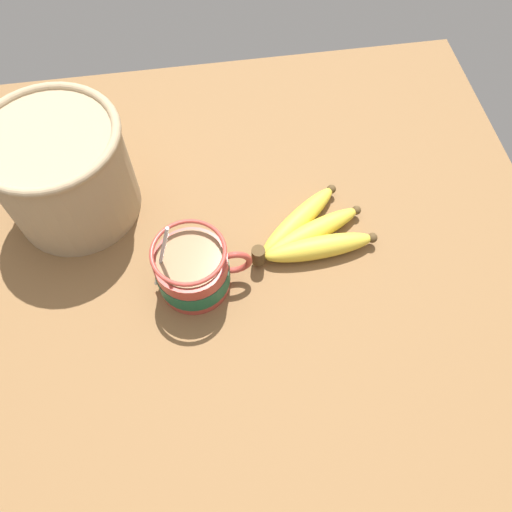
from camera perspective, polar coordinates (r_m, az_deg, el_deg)
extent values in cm
cube|color=brown|center=(75.43, -2.16, -4.53)|extent=(99.48, 99.48, 3.91)
cylinder|color=#B23D33|center=(71.43, -7.23, -1.76)|extent=(10.35, 10.35, 7.31)
cylinder|color=#195638|center=(71.81, -7.19, -1.92)|extent=(10.55, 10.55, 3.23)
torus|color=#B23D33|center=(70.52, -2.43, -0.75)|extent=(5.32, 0.90, 5.32)
cylinder|color=#997551|center=(68.17, -7.58, -0.28)|extent=(9.15, 9.15, 0.40)
torus|color=#B23D33|center=(66.61, -7.75, 0.48)|extent=(10.35, 10.35, 0.60)
cylinder|color=#B2B2B7|center=(67.58, -10.78, -0.26)|extent=(4.24, 0.50, 14.02)
ellipsoid|color=#B2B2B7|center=(73.45, -8.45, -2.73)|extent=(3.00, 2.00, 0.80)
cylinder|color=#4C381E|center=(73.25, 0.26, 0.06)|extent=(2.00, 2.00, 3.00)
ellipsoid|color=gold|center=(75.62, 7.23, 0.97)|extent=(16.94, 4.41, 3.49)
sphere|color=#4C381E|center=(77.95, 13.15, 2.04)|extent=(1.57, 1.57, 1.57)
ellipsoid|color=gold|center=(77.03, 6.36, 2.68)|extent=(16.89, 9.07, 3.25)
sphere|color=#4C381E|center=(80.44, 11.40, 5.15)|extent=(1.46, 1.46, 1.46)
ellipsoid|color=gold|center=(78.01, 4.87, 4.05)|extent=(14.98, 12.95, 3.29)
sphere|color=#4C381E|center=(82.19, 8.62, 7.56)|extent=(1.48, 1.48, 1.48)
cylinder|color=tan|center=(80.24, -21.00, 8.75)|extent=(19.50, 19.50, 15.99)
torus|color=tan|center=(74.64, -22.96, 12.51)|extent=(20.47, 20.47, 1.36)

